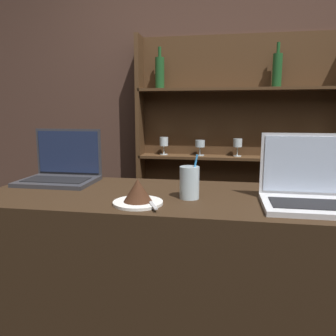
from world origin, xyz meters
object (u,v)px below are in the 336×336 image
object	(u,v)px
laptop_far	(312,190)
water_glass	(189,182)
cake_plate	(138,194)
laptop_near	(62,170)

from	to	relation	value
laptop_far	water_glass	world-z (taller)	laptop_far
laptop_far	cake_plate	xyz separation A→B (m)	(-0.60, -0.09, -0.02)
laptop_near	water_glass	size ratio (longest dim) A/B	1.99
laptop_near	cake_plate	world-z (taller)	laptop_near
cake_plate	water_glass	bearing A→B (deg)	32.55
laptop_near	cake_plate	distance (m)	0.54
laptop_far	cake_plate	size ratio (longest dim) A/B	1.88
cake_plate	water_glass	world-z (taller)	water_glass
laptop_far	cake_plate	bearing A→B (deg)	-171.60
cake_plate	water_glass	distance (m)	0.20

